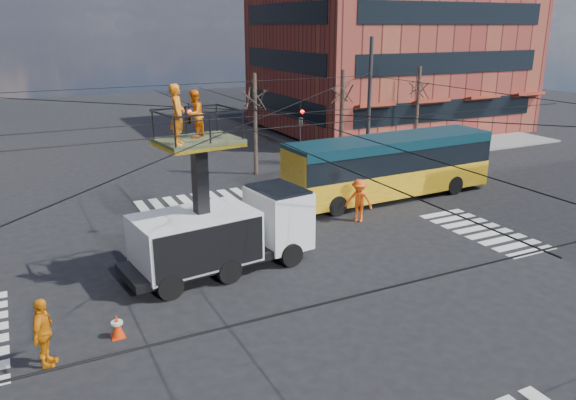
# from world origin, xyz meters

# --- Properties ---
(ground) EXTENTS (120.00, 120.00, 0.00)m
(ground) POSITION_xyz_m (0.00, 0.00, 0.00)
(ground) COLOR black
(ground) RESTS_ON ground
(sidewalk_ne) EXTENTS (18.00, 18.00, 0.12)m
(sidewalk_ne) POSITION_xyz_m (21.00, 21.00, 0.06)
(sidewalk_ne) COLOR slate
(sidewalk_ne) RESTS_ON ground
(crosswalks) EXTENTS (22.40, 22.40, 0.02)m
(crosswalks) POSITION_xyz_m (0.00, 0.00, 0.01)
(crosswalks) COLOR silver
(crosswalks) RESTS_ON ground
(building_ne) EXTENTS (20.06, 16.06, 14.00)m
(building_ne) POSITION_xyz_m (21.98, 23.98, 7.00)
(building_ne) COLOR maroon
(building_ne) RESTS_ON ground
(overhead_network) EXTENTS (24.24, 24.24, 8.00)m
(overhead_network) POSITION_xyz_m (-0.07, 0.40, 4.29)
(overhead_network) COLOR #2D2D30
(overhead_network) RESTS_ON ground
(tree_a) EXTENTS (2.00, 2.00, 6.00)m
(tree_a) POSITION_xyz_m (5.00, 13.50, 4.63)
(tree_a) COLOR #382B21
(tree_a) RESTS_ON ground
(tree_b) EXTENTS (2.00, 2.00, 6.00)m
(tree_b) POSITION_xyz_m (11.00, 13.50, 4.63)
(tree_b) COLOR #382B21
(tree_b) RESTS_ON ground
(tree_c) EXTENTS (2.00, 2.00, 6.00)m
(tree_c) POSITION_xyz_m (17.00, 13.50, 4.63)
(tree_c) COLOR #382B21
(tree_c) RESTS_ON ground
(utility_truck) EXTENTS (7.23, 3.35, 6.91)m
(utility_truck) POSITION_xyz_m (-1.53, 1.34, 2.14)
(utility_truck) COLOR black
(utility_truck) RESTS_ON ground
(city_bus) EXTENTS (11.61, 3.01, 3.20)m
(city_bus) POSITION_xyz_m (9.30, 6.00, 1.72)
(city_bus) COLOR #C48312
(city_bus) RESTS_ON ground
(traffic_cone) EXTENTS (0.36, 0.36, 0.72)m
(traffic_cone) POSITION_xyz_m (-5.96, -1.81, 0.36)
(traffic_cone) COLOR red
(traffic_cone) RESTS_ON ground
(worker_ground) EXTENTS (0.87, 1.23, 1.94)m
(worker_ground) POSITION_xyz_m (-7.89, -2.43, 0.97)
(worker_ground) COLOR orange
(worker_ground) RESTS_ON ground
(flagger) EXTENTS (1.40, 1.46, 1.99)m
(flagger) POSITION_xyz_m (5.84, 3.56, 1.00)
(flagger) COLOR #FF5110
(flagger) RESTS_ON ground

